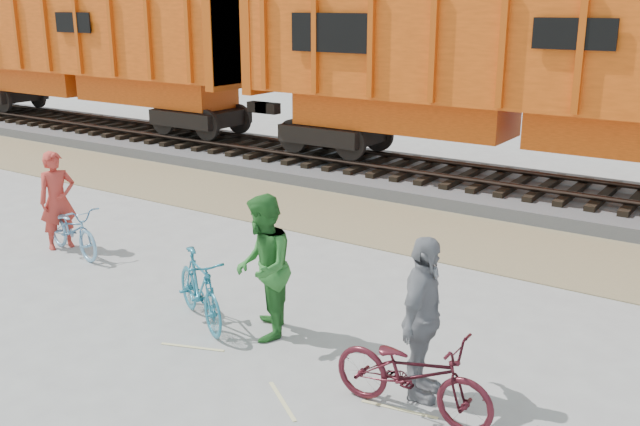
{
  "coord_description": "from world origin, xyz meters",
  "views": [
    {
      "loc": [
        5.22,
        -6.97,
        4.41
      ],
      "look_at": [
        -0.5,
        1.5,
        1.39
      ],
      "focal_mm": 40.0,
      "sensor_mm": 36.0,
      "label": 1
    }
  ],
  "objects_px": {
    "hopper_car_center": "(526,68)",
    "person_woman": "(422,319)",
    "person_solo": "(57,200)",
    "person_man": "(263,267)",
    "bicycle_maroon": "(412,373)",
    "bicycle_blue": "(73,230)",
    "bicycle_teal": "(200,289)",
    "hopper_car_left": "(88,47)"
  },
  "relations": [
    {
      "from": "bicycle_maroon",
      "to": "bicycle_teal",
      "type": "bearing_deg",
      "value": 82.71
    },
    {
      "from": "bicycle_teal",
      "to": "bicycle_maroon",
      "type": "height_order",
      "value": "bicycle_teal"
    },
    {
      "from": "person_woman",
      "to": "person_solo",
      "type": "bearing_deg",
      "value": 72.83
    },
    {
      "from": "person_man",
      "to": "bicycle_teal",
      "type": "bearing_deg",
      "value": -112.76
    },
    {
      "from": "hopper_car_center",
      "to": "bicycle_blue",
      "type": "bearing_deg",
      "value": -122.87
    },
    {
      "from": "person_woman",
      "to": "bicycle_teal",
      "type": "bearing_deg",
      "value": 79.51
    },
    {
      "from": "bicycle_maroon",
      "to": "person_solo",
      "type": "bearing_deg",
      "value": 79.69
    },
    {
      "from": "hopper_car_left",
      "to": "bicycle_teal",
      "type": "relative_size",
      "value": 8.02
    },
    {
      "from": "bicycle_blue",
      "to": "person_woman",
      "type": "distance_m",
      "value": 7.5
    },
    {
      "from": "hopper_car_center",
      "to": "bicycle_teal",
      "type": "relative_size",
      "value": 8.02
    },
    {
      "from": "person_man",
      "to": "person_woman",
      "type": "xyz_separation_m",
      "value": [
        2.48,
        -0.23,
        -0.02
      ]
    },
    {
      "from": "bicycle_teal",
      "to": "person_woman",
      "type": "bearing_deg",
      "value": -62.11
    },
    {
      "from": "hopper_car_left",
      "to": "bicycle_blue",
      "type": "bearing_deg",
      "value": -40.71
    },
    {
      "from": "bicycle_maroon",
      "to": "person_man",
      "type": "relative_size",
      "value": 0.95
    },
    {
      "from": "person_solo",
      "to": "bicycle_maroon",
      "type": "bearing_deg",
      "value": -78.69
    },
    {
      "from": "person_man",
      "to": "person_woman",
      "type": "relative_size",
      "value": 1.02
    },
    {
      "from": "hopper_car_center",
      "to": "bicycle_maroon",
      "type": "relative_size",
      "value": 7.35
    },
    {
      "from": "person_solo",
      "to": "person_man",
      "type": "height_order",
      "value": "person_man"
    },
    {
      "from": "bicycle_blue",
      "to": "person_man",
      "type": "height_order",
      "value": "person_man"
    },
    {
      "from": "hopper_car_center",
      "to": "person_woman",
      "type": "relative_size",
      "value": 7.18
    },
    {
      "from": "hopper_car_left",
      "to": "person_man",
      "type": "bearing_deg",
      "value": -31.57
    },
    {
      "from": "hopper_car_center",
      "to": "bicycle_maroon",
      "type": "bearing_deg",
      "value": -77.29
    },
    {
      "from": "bicycle_teal",
      "to": "person_man",
      "type": "height_order",
      "value": "person_man"
    },
    {
      "from": "bicycle_blue",
      "to": "bicycle_maroon",
      "type": "relative_size",
      "value": 0.93
    },
    {
      "from": "hopper_car_left",
      "to": "person_man",
      "type": "relative_size",
      "value": 7.02
    },
    {
      "from": "hopper_car_left",
      "to": "bicycle_blue",
      "type": "xyz_separation_m",
      "value": [
        9.64,
        -8.3,
        -2.54
      ]
    },
    {
      "from": "hopper_car_center",
      "to": "bicycle_blue",
      "type": "distance_m",
      "value": 10.2
    },
    {
      "from": "bicycle_maroon",
      "to": "person_woman",
      "type": "xyz_separation_m",
      "value": [
        -0.1,
        0.4,
        0.47
      ]
    },
    {
      "from": "hopper_car_left",
      "to": "person_woman",
      "type": "bearing_deg",
      "value": -28.32
    },
    {
      "from": "hopper_car_left",
      "to": "person_woman",
      "type": "relative_size",
      "value": 7.18
    },
    {
      "from": "bicycle_maroon",
      "to": "person_woman",
      "type": "height_order",
      "value": "person_woman"
    },
    {
      "from": "bicycle_blue",
      "to": "person_solo",
      "type": "height_order",
      "value": "person_solo"
    },
    {
      "from": "hopper_car_left",
      "to": "bicycle_teal",
      "type": "xyz_separation_m",
      "value": [
        13.59,
        -9.16,
        -2.48
      ]
    },
    {
      "from": "person_woman",
      "to": "hopper_car_center",
      "type": "bearing_deg",
      "value": 2.67
    },
    {
      "from": "hopper_car_center",
      "to": "bicycle_teal",
      "type": "xyz_separation_m",
      "value": [
        -1.41,
        -9.16,
        -2.48
      ]
    },
    {
      "from": "bicycle_blue",
      "to": "person_solo",
      "type": "relative_size",
      "value": 0.96
    },
    {
      "from": "hopper_car_center",
      "to": "person_solo",
      "type": "height_order",
      "value": "hopper_car_center"
    },
    {
      "from": "person_solo",
      "to": "person_man",
      "type": "xyz_separation_m",
      "value": [
        5.45,
        -0.77,
        0.08
      ]
    },
    {
      "from": "person_solo",
      "to": "bicycle_blue",
      "type": "bearing_deg",
      "value": -80.11
    },
    {
      "from": "person_man",
      "to": "person_woman",
      "type": "height_order",
      "value": "person_man"
    },
    {
      "from": "bicycle_maroon",
      "to": "person_man",
      "type": "distance_m",
      "value": 2.7
    },
    {
      "from": "hopper_car_center",
      "to": "person_woman",
      "type": "xyz_separation_m",
      "value": [
        2.06,
        -9.19,
        -2.03
      ]
    }
  ]
}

